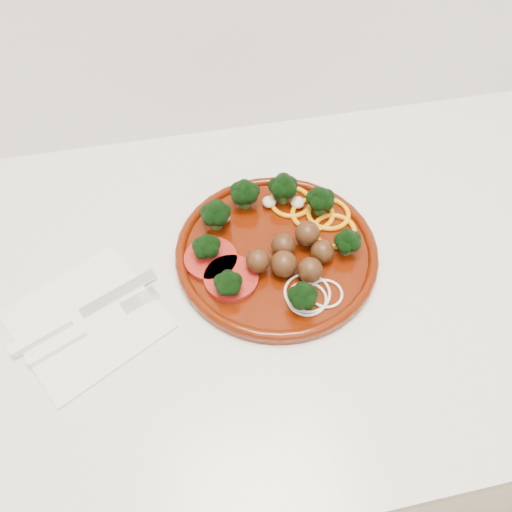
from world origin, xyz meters
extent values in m
cube|color=silver|center=(0.00, 1.70, 0.43)|extent=(2.40, 0.60, 0.87)
cube|color=silver|center=(0.00, 1.70, 0.89)|extent=(2.40, 0.60, 0.03)
cylinder|color=#441002|center=(-0.03, 1.73, 0.91)|extent=(0.27, 0.27, 0.01)
torus|color=#441002|center=(-0.03, 1.73, 0.91)|extent=(0.27, 0.27, 0.01)
sphere|color=#4B2712|center=(0.00, 1.67, 0.93)|extent=(0.03, 0.03, 0.03)
sphere|color=#4B2712|center=(0.02, 1.70, 0.93)|extent=(0.03, 0.03, 0.03)
sphere|color=#4B2712|center=(-0.03, 1.69, 0.93)|extent=(0.03, 0.03, 0.03)
sphere|color=#4B2712|center=(-0.06, 1.70, 0.93)|extent=(0.03, 0.03, 0.03)
sphere|color=#4B2712|center=(0.01, 1.73, 0.93)|extent=(0.03, 0.03, 0.03)
sphere|color=#4B2712|center=(-0.03, 1.72, 0.93)|extent=(0.03, 0.03, 0.03)
torus|color=orange|center=(0.03, 1.77, 0.92)|extent=(0.06, 0.06, 0.01)
torus|color=orange|center=(0.05, 1.74, 0.92)|extent=(0.06, 0.06, 0.01)
torus|color=orange|center=(0.01, 1.80, 0.92)|extent=(0.06, 0.06, 0.01)
torus|color=orange|center=(0.05, 1.77, 0.92)|extent=(0.06, 0.06, 0.01)
cylinder|color=#720A07|center=(-0.12, 1.73, 0.92)|extent=(0.07, 0.07, 0.01)
cylinder|color=#720A07|center=(-0.10, 1.69, 0.92)|extent=(0.07, 0.07, 0.01)
torus|color=beige|center=(-0.01, 1.64, 0.91)|extent=(0.05, 0.05, 0.00)
torus|color=beige|center=(0.01, 1.65, 0.91)|extent=(0.04, 0.04, 0.00)
torus|color=beige|center=(-0.01, 1.65, 0.91)|extent=(0.06, 0.06, 0.00)
ellipsoid|color=#C6B793|center=(-0.03, 1.81, 0.92)|extent=(0.02, 0.02, 0.01)
ellipsoid|color=#C6B793|center=(-0.09, 1.79, 0.92)|extent=(0.02, 0.02, 0.01)
ellipsoid|color=#C6B793|center=(0.01, 1.80, 0.92)|extent=(0.02, 0.02, 0.01)
cube|color=white|center=(-0.28, 1.68, 0.90)|extent=(0.22, 0.22, 0.00)
cube|color=silver|center=(-0.24, 1.70, 0.91)|extent=(0.10, 0.06, 0.00)
cube|color=white|center=(-0.33, 1.66, 0.91)|extent=(0.07, 0.04, 0.01)
cube|color=white|center=(-0.32, 1.64, 0.91)|extent=(0.07, 0.04, 0.01)
cube|color=silver|center=(-0.23, 1.68, 0.91)|extent=(0.03, 0.03, 0.00)
cube|color=silver|center=(-0.20, 1.69, 0.91)|extent=(0.02, 0.01, 0.00)
cube|color=silver|center=(-0.21, 1.69, 0.91)|extent=(0.02, 0.01, 0.00)
cube|color=silver|center=(-0.21, 1.70, 0.91)|extent=(0.02, 0.01, 0.00)
cube|color=silver|center=(-0.21, 1.70, 0.91)|extent=(0.02, 0.01, 0.00)
camera|label=1|loc=(-0.14, 1.34, 1.44)|focal=35.00mm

